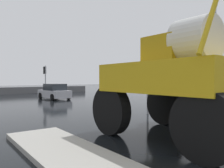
{
  "coord_description": "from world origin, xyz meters",
  "views": [
    {
      "loc": [
        -5.69,
        1.4,
        1.95
      ],
      "look_at": [
        0.72,
        10.02,
        1.73
      ],
      "focal_mm": 36.17,
      "sensor_mm": 36.0,
      "label": 1
    }
  ],
  "objects_px": {
    "traffic_signal_near_right": "(146,64)",
    "streetlight_near_right": "(216,41)",
    "oversize_sprayer": "(180,79)",
    "sedan_ahead": "(54,92)",
    "traffic_signal_far_left": "(45,74)"
  },
  "relations": [
    {
      "from": "traffic_signal_far_left",
      "to": "streetlight_near_right",
      "type": "xyz_separation_m",
      "value": [
        3.4,
        -18.6,
        1.63
      ]
    },
    {
      "from": "sedan_ahead",
      "to": "traffic_signal_near_right",
      "type": "bearing_deg",
      "value": 178.14
    },
    {
      "from": "sedan_ahead",
      "to": "traffic_signal_near_right",
      "type": "distance_m",
      "value": 12.44
    },
    {
      "from": "oversize_sprayer",
      "to": "traffic_signal_far_left",
      "type": "distance_m",
      "value": 21.14
    },
    {
      "from": "traffic_signal_far_left",
      "to": "streetlight_near_right",
      "type": "relative_size",
      "value": 0.47
    },
    {
      "from": "sedan_ahead",
      "to": "traffic_signal_near_right",
      "type": "xyz_separation_m",
      "value": [
        0.46,
        -12.25,
        2.11
      ]
    },
    {
      "from": "streetlight_near_right",
      "to": "sedan_ahead",
      "type": "bearing_deg",
      "value": 105.19
    },
    {
      "from": "oversize_sprayer",
      "to": "traffic_signal_near_right",
      "type": "xyz_separation_m",
      "value": [
        3.02,
        4.56,
        0.87
      ]
    },
    {
      "from": "traffic_signal_far_left",
      "to": "streetlight_near_right",
      "type": "bearing_deg",
      "value": -79.64
    },
    {
      "from": "traffic_signal_near_right",
      "to": "streetlight_near_right",
      "type": "xyz_separation_m",
      "value": [
        3.47,
        -2.25,
        1.39
      ]
    },
    {
      "from": "traffic_signal_near_right",
      "to": "traffic_signal_far_left",
      "type": "xyz_separation_m",
      "value": [
        0.08,
        16.35,
        -0.24
      ]
    },
    {
      "from": "traffic_signal_near_right",
      "to": "streetlight_near_right",
      "type": "distance_m",
      "value": 4.37
    },
    {
      "from": "traffic_signal_near_right",
      "to": "traffic_signal_far_left",
      "type": "height_order",
      "value": "traffic_signal_near_right"
    },
    {
      "from": "sedan_ahead",
      "to": "streetlight_near_right",
      "type": "relative_size",
      "value": 0.56
    },
    {
      "from": "oversize_sprayer",
      "to": "traffic_signal_near_right",
      "type": "relative_size",
      "value": 1.39
    }
  ]
}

